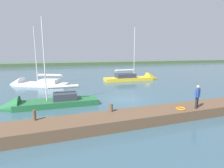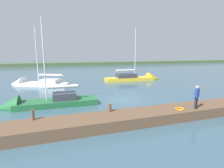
{
  "view_description": "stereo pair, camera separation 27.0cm",
  "coord_description": "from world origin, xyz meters",
  "px_view_note": "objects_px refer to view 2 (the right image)",
  "views": [
    {
      "loc": [
        7.03,
        16.26,
        4.76
      ],
      "look_at": [
        0.59,
        -2.14,
        1.3
      ],
      "focal_mm": 28.11,
      "sensor_mm": 36.0,
      "label": 1
    },
    {
      "loc": [
        6.77,
        16.35,
        4.76
      ],
      "look_at": [
        0.59,
        -2.14,
        1.3
      ],
      "focal_mm": 28.11,
      "sensor_mm": 36.0,
      "label": 2
    }
  ],
  "objects_px": {
    "mooring_post_far": "(110,108)",
    "life_ring_buoy": "(180,109)",
    "mooring_post_near": "(33,115)",
    "sailboat_behind_pier": "(33,84)",
    "sailboat_mid_channel": "(41,105)",
    "sailboat_far_right": "(138,79)",
    "person_on_dock": "(197,95)"
  },
  "relations": [
    {
      "from": "life_ring_buoy",
      "to": "mooring_post_near",
      "type": "bearing_deg",
      "value": -7.02
    },
    {
      "from": "sailboat_far_right",
      "to": "sailboat_mid_channel",
      "type": "bearing_deg",
      "value": -141.29
    },
    {
      "from": "life_ring_buoy",
      "to": "sailboat_far_right",
      "type": "xyz_separation_m",
      "value": [
        -5.66,
        -17.89,
        -0.61
      ]
    },
    {
      "from": "sailboat_behind_pier",
      "to": "sailboat_mid_channel",
      "type": "height_order",
      "value": "sailboat_behind_pier"
    },
    {
      "from": "sailboat_mid_channel",
      "to": "sailboat_far_right",
      "type": "bearing_deg",
      "value": -141.87
    },
    {
      "from": "sailboat_behind_pier",
      "to": "sailboat_mid_channel",
      "type": "distance_m",
      "value": 11.76
    },
    {
      "from": "sailboat_behind_pier",
      "to": "person_on_dock",
      "type": "distance_m",
      "value": 22.38
    },
    {
      "from": "mooring_post_far",
      "to": "sailboat_mid_channel",
      "type": "xyz_separation_m",
      "value": [
        4.81,
        -5.25,
        -0.81
      ]
    },
    {
      "from": "mooring_post_far",
      "to": "person_on_dock",
      "type": "bearing_deg",
      "value": 167.18
    },
    {
      "from": "sailboat_behind_pier",
      "to": "person_on_dock",
      "type": "xyz_separation_m",
      "value": [
        -12.81,
        18.28,
        1.55
      ]
    },
    {
      "from": "mooring_post_far",
      "to": "sailboat_mid_channel",
      "type": "relative_size",
      "value": 0.06
    },
    {
      "from": "mooring_post_far",
      "to": "person_on_dock",
      "type": "relative_size",
      "value": 0.32
    },
    {
      "from": "mooring_post_far",
      "to": "sailboat_behind_pier",
      "type": "bearing_deg",
      "value": -68.54
    },
    {
      "from": "mooring_post_near",
      "to": "sailboat_far_right",
      "type": "relative_size",
      "value": 0.06
    },
    {
      "from": "mooring_post_far",
      "to": "life_ring_buoy",
      "type": "height_order",
      "value": "mooring_post_far"
    },
    {
      "from": "sailboat_mid_channel",
      "to": "person_on_dock",
      "type": "relative_size",
      "value": 5.03
    },
    {
      "from": "mooring_post_near",
      "to": "sailboat_far_right",
      "type": "height_order",
      "value": "sailboat_far_right"
    },
    {
      "from": "life_ring_buoy",
      "to": "sailboat_far_right",
      "type": "height_order",
      "value": "sailboat_far_right"
    },
    {
      "from": "mooring_post_near",
      "to": "sailboat_mid_channel",
      "type": "relative_size",
      "value": 0.07
    },
    {
      "from": "sailboat_far_right",
      "to": "sailboat_behind_pier",
      "type": "xyz_separation_m",
      "value": [
        17.23,
        -0.19,
        0.02
      ]
    },
    {
      "from": "mooring_post_near",
      "to": "mooring_post_far",
      "type": "height_order",
      "value": "mooring_post_near"
    },
    {
      "from": "mooring_post_near",
      "to": "sailboat_far_right",
      "type": "bearing_deg",
      "value": -132.93
    },
    {
      "from": "sailboat_mid_channel",
      "to": "mooring_post_near",
      "type": "bearing_deg",
      "value": 90.4
    },
    {
      "from": "mooring_post_far",
      "to": "person_on_dock",
      "type": "xyz_separation_m",
      "value": [
        -6.18,
        1.41,
        0.73
      ]
    },
    {
      "from": "mooring_post_near",
      "to": "sailboat_behind_pier",
      "type": "xyz_separation_m",
      "value": [
        1.72,
        -16.87,
        -0.87
      ]
    },
    {
      "from": "sailboat_far_right",
      "to": "mooring_post_far",
      "type": "bearing_deg",
      "value": -120.28
    },
    {
      "from": "sailboat_far_right",
      "to": "sailboat_mid_channel",
      "type": "relative_size",
      "value": 1.18
    },
    {
      "from": "mooring_post_near",
      "to": "sailboat_mid_channel",
      "type": "height_order",
      "value": "sailboat_mid_channel"
    },
    {
      "from": "life_ring_buoy",
      "to": "sailboat_behind_pier",
      "type": "xyz_separation_m",
      "value": [
        11.57,
        -18.09,
        -0.59
      ]
    },
    {
      "from": "sailboat_mid_channel",
      "to": "person_on_dock",
      "type": "height_order",
      "value": "sailboat_mid_channel"
    },
    {
      "from": "mooring_post_far",
      "to": "sailboat_far_right",
      "type": "bearing_deg",
      "value": -122.44
    },
    {
      "from": "mooring_post_far",
      "to": "sailboat_mid_channel",
      "type": "bearing_deg",
      "value": -47.54
    }
  ]
}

